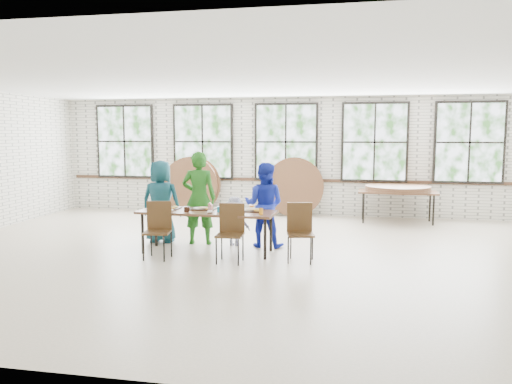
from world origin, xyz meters
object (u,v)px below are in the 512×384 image
dining_table (207,214)px  chair_near_right (231,228)px  storage_table (397,193)px  chair_near_left (158,225)px

dining_table → chair_near_right: chair_near_right is taller
dining_table → storage_table: 5.16m
dining_table → chair_near_right: size_ratio=2.56×
chair_near_left → storage_table: 6.01m
chair_near_right → storage_table: 5.21m
chair_near_right → storage_table: chair_near_right is taller
dining_table → storage_table: bearing=49.4°
storage_table → chair_near_left: bearing=-132.0°
chair_near_left → storage_table: (4.24, 4.27, 0.13)m
dining_table → chair_near_left: chair_near_left is taller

